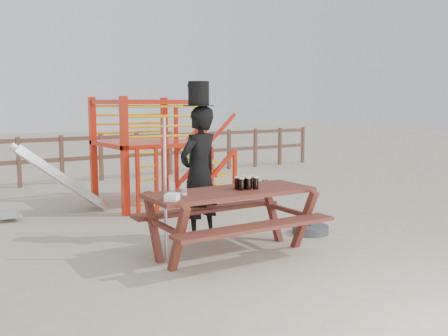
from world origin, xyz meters
TOP-DOWN VIEW (x-y plane):
  - ground at (0.00, 0.00)m, footprint 60.00×60.00m
  - back_fence at (0.00, 7.00)m, footprint 15.09×0.09m
  - playground_fort at (0.12, 3.58)m, footprint 4.71×1.84m
  - picnic_table at (-0.36, -0.11)m, footprint 2.27×1.62m
  - man_with_hat at (-0.32, 0.74)m, footprint 0.81×0.64m
  - metal_pole at (-1.17, 0.16)m, footprint 0.04×0.04m
  - parasol_base at (1.24, 0.07)m, footprint 0.55×0.55m
  - paper_bag at (-1.32, -0.30)m, footprint 0.23×0.23m
  - stout_pints at (-0.15, -0.15)m, footprint 0.29×0.20m
  - empty_glasses at (-1.10, -0.04)m, footprint 0.19×0.15m

SIDE VIEW (x-z plane):
  - ground at x=0.00m, z-range 0.00..0.00m
  - parasol_base at x=1.24m, z-range -0.05..0.18m
  - picnic_table at x=-0.36m, z-range 0.11..0.97m
  - back_fence at x=0.00m, z-range 0.14..1.34m
  - paper_bag at x=-1.32m, z-range 0.85..0.93m
  - metal_pole at x=-1.17m, z-range 0.00..1.80m
  - empty_glasses at x=-1.10m, z-range 0.85..1.00m
  - stout_pints at x=-0.15m, z-range 0.85..1.03m
  - man_with_hat at x=-0.32m, z-range -0.12..2.16m
  - playground_fort at x=0.12m, z-range 0.02..2.12m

